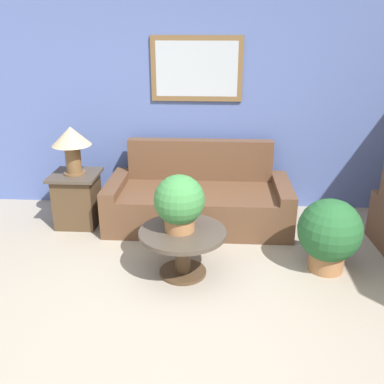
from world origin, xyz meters
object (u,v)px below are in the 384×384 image
at_px(side_table, 77,199).
at_px(potted_plant_on_table, 179,202).
at_px(potted_plant_floor, 329,233).
at_px(couch_main, 199,200).
at_px(table_lamp, 71,141).
at_px(coffee_table, 183,243).

xyz_separation_m(side_table, potted_plant_on_table, (1.30, -1.02, 0.41)).
xyz_separation_m(potted_plant_on_table, potted_plant_floor, (1.41, 0.15, -0.34)).
relative_size(couch_main, table_lamp, 3.87).
xyz_separation_m(couch_main, side_table, (-1.43, -0.12, 0.03)).
relative_size(coffee_table, potted_plant_on_table, 1.53).
distance_m(side_table, potted_plant_floor, 2.85).
bearing_deg(potted_plant_on_table, coffee_table, -29.64).
height_order(side_table, potted_plant_on_table, potted_plant_on_table).
xyz_separation_m(side_table, table_lamp, (0.00, 0.00, 0.69)).
bearing_deg(table_lamp, coffee_table, -37.85).
relative_size(couch_main, side_table, 3.36).
distance_m(couch_main, table_lamp, 1.61).
distance_m(coffee_table, potted_plant_floor, 1.39).
xyz_separation_m(couch_main, potted_plant_on_table, (-0.12, -1.14, 0.45)).
height_order(coffee_table, potted_plant_floor, potted_plant_floor).
distance_m(couch_main, side_table, 1.43).
xyz_separation_m(couch_main, table_lamp, (-1.43, -0.12, 0.73)).
bearing_deg(coffee_table, table_lamp, 142.15).
xyz_separation_m(couch_main, coffee_table, (-0.10, -1.16, 0.04)).
bearing_deg(couch_main, side_table, -175.05).
bearing_deg(potted_plant_on_table, side_table, 141.99).
height_order(coffee_table, potted_plant_on_table, potted_plant_on_table).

